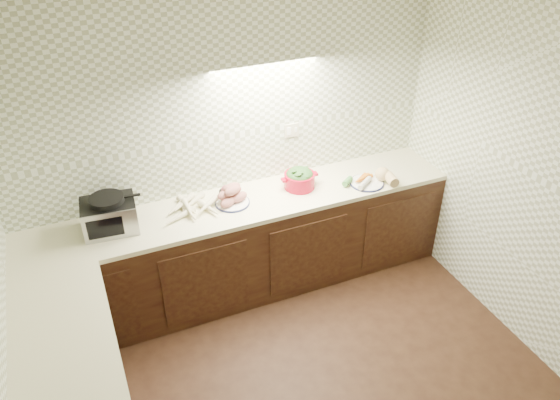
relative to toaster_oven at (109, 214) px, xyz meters
name	(u,v)px	position (x,y,z in m)	size (l,w,h in m)	color
room	(336,230)	(1.05, -1.56, 0.60)	(3.60, 3.60, 2.60)	black
counter	(196,335)	(0.37, -0.87, -0.58)	(3.60, 3.60, 0.90)	black
toaster_oven	(109,214)	(0.00, 0.00, 0.00)	(0.42, 0.34, 0.28)	black
parsnip_pile	(193,209)	(0.63, -0.04, -0.09)	(0.43, 0.37, 0.09)	beige
sweet_potato_plate	(231,196)	(0.95, -0.02, -0.06)	(0.29, 0.29, 0.17)	#181C44
onion_bowl	(227,192)	(0.95, 0.09, -0.09)	(0.14, 0.14, 0.10)	black
dutch_oven	(300,178)	(1.57, -0.01, -0.04)	(0.33, 0.27, 0.18)	#AA051E
veg_plate	(374,178)	(2.19, -0.20, -0.08)	(0.47, 0.32, 0.14)	#181C44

